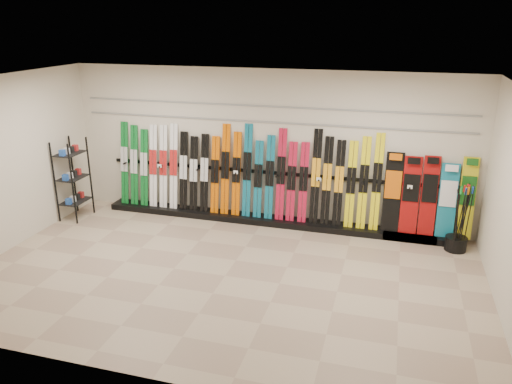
# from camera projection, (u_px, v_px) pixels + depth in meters

# --- Properties ---
(floor) EXTENTS (8.00, 8.00, 0.00)m
(floor) POSITION_uv_depth(u_px,v_px,m) (225.00, 276.00, 7.93)
(floor) COLOR gray
(floor) RESTS_ON ground
(back_wall) EXTENTS (8.00, 0.00, 8.00)m
(back_wall) POSITION_uv_depth(u_px,v_px,m) (266.00, 147.00, 9.70)
(back_wall) COLOR beige
(back_wall) RESTS_ON floor
(left_wall) EXTENTS (0.00, 5.00, 5.00)m
(left_wall) POSITION_uv_depth(u_px,v_px,m) (1.00, 166.00, 8.47)
(left_wall) COLOR beige
(left_wall) RESTS_ON floor
(ceiling) EXTENTS (8.00, 8.00, 0.00)m
(ceiling) POSITION_uv_depth(u_px,v_px,m) (221.00, 85.00, 6.94)
(ceiling) COLOR silver
(ceiling) RESTS_ON back_wall
(ski_rack_base) EXTENTS (8.00, 0.40, 0.12)m
(ski_rack_base) POSITION_uv_depth(u_px,v_px,m) (273.00, 221.00, 9.92)
(ski_rack_base) COLOR black
(ski_rack_base) RESTS_ON floor
(skis) EXTENTS (5.38, 0.28, 1.83)m
(skis) POSITION_uv_depth(u_px,v_px,m) (242.00, 174.00, 9.86)
(skis) COLOR #0D6824
(skis) RESTS_ON ski_rack_base
(snowboards) EXTENTS (1.57, 0.23, 1.48)m
(snowboards) POSITION_uv_depth(u_px,v_px,m) (428.00, 196.00, 9.00)
(snowboards) COLOR black
(snowboards) RESTS_ON ski_rack_base
(accessory_rack) EXTENTS (0.40, 0.60, 1.63)m
(accessory_rack) POSITION_uv_depth(u_px,v_px,m) (73.00, 179.00, 10.01)
(accessory_rack) COLOR black
(accessory_rack) RESTS_ON floor
(pole_bin) EXTENTS (0.37, 0.37, 0.25)m
(pole_bin) POSITION_uv_depth(u_px,v_px,m) (456.00, 244.00, 8.77)
(pole_bin) COLOR black
(pole_bin) RESTS_ON floor
(ski_poles) EXTENTS (0.26, 0.38, 1.18)m
(ski_poles) POSITION_uv_depth(u_px,v_px,m) (462.00, 219.00, 8.58)
(ski_poles) COLOR black
(ski_poles) RESTS_ON pole_bin
(slatwall_rail_0) EXTENTS (7.60, 0.02, 0.03)m
(slatwall_rail_0) POSITION_uv_depth(u_px,v_px,m) (266.00, 122.00, 9.52)
(slatwall_rail_0) COLOR gray
(slatwall_rail_0) RESTS_ON back_wall
(slatwall_rail_1) EXTENTS (7.60, 0.02, 0.03)m
(slatwall_rail_1) POSITION_uv_depth(u_px,v_px,m) (266.00, 106.00, 9.42)
(slatwall_rail_1) COLOR gray
(slatwall_rail_1) RESTS_ON back_wall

